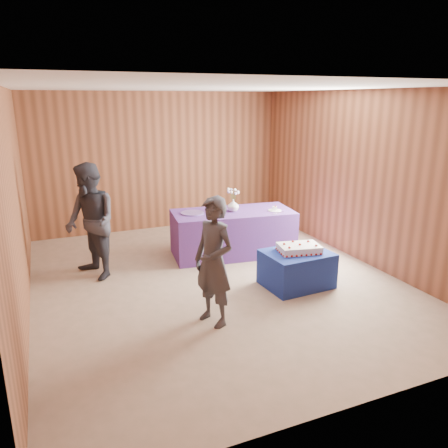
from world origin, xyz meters
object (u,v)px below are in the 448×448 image
guest_left (214,262)px  serving_table (233,233)px  sheet_cake (299,248)px  guest_right (91,222)px  cake_table (297,269)px  vase (233,205)px

guest_left → serving_table: bearing=127.7°
sheet_cake → guest_right: guest_right is taller
cake_table → guest_left: 1.64m
cake_table → guest_right: 3.02m
serving_table → vase: bearing=68.6°
sheet_cake → guest_left: (-1.49, -0.54, 0.21)m
guest_left → guest_right: (-1.13, 1.96, 0.09)m
cake_table → serving_table: (-0.30, 1.55, 0.12)m
guest_right → guest_left: bearing=9.8°
cake_table → guest_right: size_ratio=0.53×
vase → guest_left: 2.40m
serving_table → guest_left: bearing=-112.2°
guest_right → vase: bearing=73.1°
cake_table → vase: size_ratio=4.43×
sheet_cake → guest_right: size_ratio=0.38×
sheet_cake → serving_table: bearing=112.8°
cake_table → vase: 1.70m
sheet_cake → vase: bearing=112.6°
sheet_cake → guest_left: size_ratio=0.43×
cake_table → serving_table: bearing=97.7°
cake_table → guest_right: guest_right is taller
cake_table → guest_left: guest_left is taller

